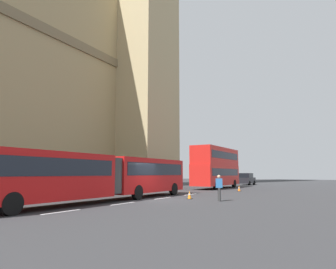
{
  "coord_description": "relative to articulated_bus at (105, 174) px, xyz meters",
  "views": [
    {
      "loc": [
        -18.03,
        -11.49,
        1.77
      ],
      "look_at": [
        11.36,
        5.44,
        6.16
      ],
      "focal_mm": 32.4,
      "sensor_mm": 36.0,
      "label": 1
    }
  ],
  "objects": [
    {
      "name": "ground_plane",
      "position": [
        2.89,
        -1.99,
        -1.75
      ],
      "size": [
        160.0,
        160.0,
        0.0
      ],
      "primitive_type": "plane",
      "color": "#333335"
    },
    {
      "name": "lane_centre_marking",
      "position": [
        -2.82,
        -1.99,
        -1.74
      ],
      "size": [
        25.2,
        0.16,
        0.01
      ],
      "color": "silver",
      "rests_on": "ground_plane"
    },
    {
      "name": "sedan_lead",
      "position": [
        33.11,
        -0.06,
        -0.83
      ],
      "size": [
        4.4,
        1.86,
        1.85
      ],
      "color": "black",
      "rests_on": "ground_plane"
    },
    {
      "name": "articulated_bus",
      "position": [
        0.0,
        0.0,
        0.0
      ],
      "size": [
        17.42,
        2.54,
        2.9
      ],
      "color": "red",
      "rests_on": "ground_plane"
    },
    {
      "name": "pedestrian_near_cones",
      "position": [
        3.78,
        -6.41,
        -0.83
      ],
      "size": [
        0.41,
        0.47,
        1.69
      ],
      "color": "#333333",
      "rests_on": "ground_plane"
    },
    {
      "name": "traffic_cone_west",
      "position": [
        4.41,
        -3.97,
        -1.46
      ],
      "size": [
        0.36,
        0.36,
        0.58
      ],
      "color": "black",
      "rests_on": "ground_plane"
    },
    {
      "name": "traffic_cone_middle",
      "position": [
        15.45,
        -4.19,
        -1.46
      ],
      "size": [
        0.36,
        0.36,
        0.58
      ],
      "color": "black",
      "rests_on": "ground_plane"
    },
    {
      "name": "double_decker_bus",
      "position": [
        20.17,
        0.0,
        0.96
      ],
      "size": [
        10.14,
        2.54,
        4.9
      ],
      "color": "red",
      "rests_on": "ground_plane"
    }
  ]
}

